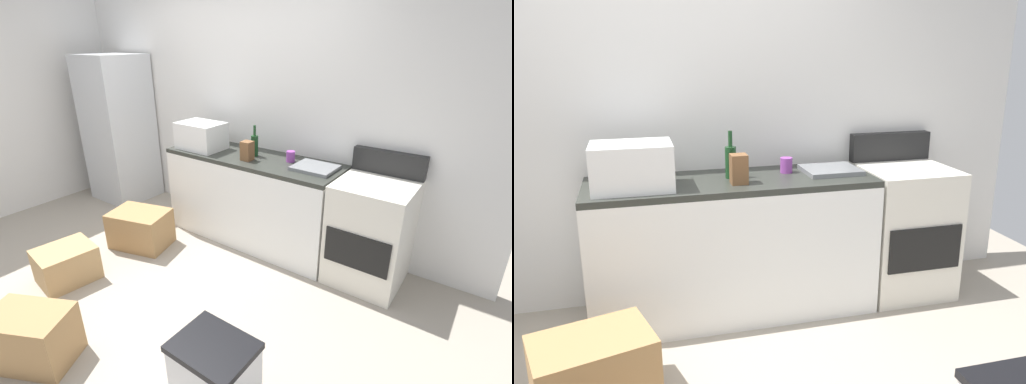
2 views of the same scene
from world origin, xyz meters
TOP-DOWN VIEW (x-y plane):
  - wall_back at (0.00, 1.55)m, footprint 5.00×0.10m
  - kitchen_counter at (0.30, 1.20)m, footprint 1.80×0.60m
  - stove_oven at (1.52, 1.21)m, footprint 0.60×0.61m
  - microwave at (-0.30, 1.12)m, footprint 0.46×0.34m
  - sink_basin at (0.97, 1.22)m, footprint 0.36×0.32m
  - wine_bottle at (0.30, 1.23)m, footprint 0.07×0.07m
  - coffee_mug at (0.68, 1.28)m, footprint 0.08×0.08m
  - knife_block at (0.32, 1.08)m, footprint 0.10×0.10m
  - cardboard_box_medium at (-0.54, 0.43)m, footprint 0.64×0.53m

SIDE VIEW (x-z plane):
  - cardboard_box_medium at x=-0.54m, z-range 0.00..0.37m
  - kitchen_counter at x=0.30m, z-range 0.00..0.90m
  - stove_oven at x=1.52m, z-range -0.08..1.02m
  - sink_basin at x=0.97m, z-range 0.90..0.93m
  - coffee_mug at x=0.68m, z-range 0.90..1.00m
  - knife_block at x=0.32m, z-range 0.90..1.08m
  - wine_bottle at x=0.30m, z-range 0.86..1.16m
  - microwave at x=-0.30m, z-range 0.90..1.17m
  - wall_back at x=0.00m, z-range 0.00..2.60m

